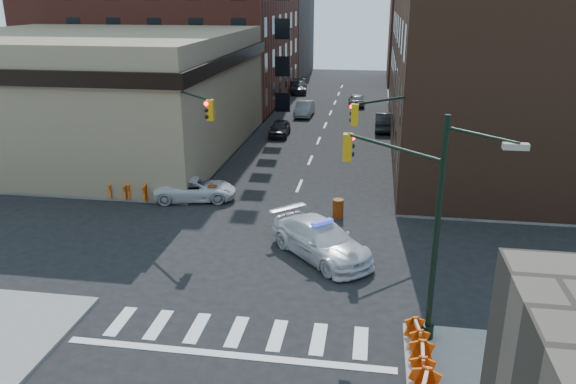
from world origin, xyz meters
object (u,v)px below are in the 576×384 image
(police_car, at_px, (321,240))
(parked_car_wfar, at_px, (304,109))
(parked_car_enear, at_px, (385,121))
(pedestrian_a, at_px, (150,185))
(pickup, at_px, (195,189))
(barricade_nw_a, at_px, (140,191))
(barrel_bank, at_px, (213,193))
(parked_car_wnear, at_px, (280,128))
(pedestrian_b, at_px, (127,183))
(barrel_road, at_px, (338,209))
(barricade_se_a, at_px, (417,334))

(police_car, bearing_deg, parked_car_wfar, 55.65)
(parked_car_enear, xyz_separation_m, pedestrian_a, (-13.90, -20.80, 0.12))
(parked_car_wfar, bearing_deg, pickup, -96.17)
(parked_car_wfar, relative_size, barricade_nw_a, 3.28)
(parked_car_wfar, relative_size, barrel_bank, 4.66)
(parked_car_wfar, bearing_deg, parked_car_wnear, -95.57)
(parked_car_enear, xyz_separation_m, barrel_bank, (-10.20, -20.40, -0.32))
(parked_car_enear, relative_size, pedestrian_a, 3.16)
(pedestrian_b, relative_size, barrel_bank, 1.83)
(pedestrian_b, height_order, barrel_road, pedestrian_b)
(barrel_road, relative_size, barricade_se_a, 1.00)
(police_car, bearing_deg, pickup, 98.26)
(parked_car_wfar, distance_m, barricade_se_a, 39.81)
(parked_car_wnear, height_order, pedestrian_a, pedestrian_a)
(parked_car_enear, distance_m, barricade_nw_a, 25.58)
(parked_car_wnear, relative_size, pedestrian_b, 2.26)
(barricade_nw_a, bearing_deg, pedestrian_b, 173.66)
(pickup, height_order, parked_car_wfar, parked_car_wfar)
(barrel_road, bearing_deg, parked_car_wnear, 109.28)
(pickup, bearing_deg, barrel_bank, -107.07)
(barrel_road, distance_m, barrel_bank, 7.69)
(pedestrian_b, bearing_deg, barricade_se_a, -69.41)
(parked_car_wfar, bearing_deg, barricade_nw_a, -102.57)
(police_car, bearing_deg, pedestrian_b, 110.64)
(parked_car_wnear, distance_m, parked_car_enear, 9.73)
(pedestrian_a, bearing_deg, parked_car_enear, 92.91)
(pedestrian_b, bearing_deg, barrel_road, -36.06)
(parked_car_enear, bearing_deg, parked_car_wnear, 21.33)
(pedestrian_a, height_order, barrel_bank, pedestrian_a)
(barricade_nw_a, bearing_deg, barrel_road, 7.95)
(parked_car_enear, relative_size, pedestrian_b, 2.77)
(pedestrian_a, bearing_deg, barricade_se_a, -4.14)
(pedestrian_a, xyz_separation_m, pedestrian_b, (-1.47, 0.00, 0.11))
(pickup, xyz_separation_m, barricade_se_a, (12.20, -13.27, -0.13))
(barricade_se_a, bearing_deg, barrel_bank, 31.41)
(pickup, height_order, barricade_se_a, pickup)
(police_car, distance_m, pickup, 10.51)
(barrel_road, bearing_deg, barricade_se_a, -73.12)
(parked_car_wnear, height_order, barrel_bank, parked_car_wnear)
(pedestrian_b, distance_m, barricade_nw_a, 1.04)
(pedestrian_b, distance_m, barricade_se_a, 20.69)
(parked_car_wfar, distance_m, pedestrian_b, 27.06)
(parked_car_wfar, relative_size, parked_car_enear, 0.92)
(pickup, bearing_deg, police_car, -141.04)
(parked_car_wfar, xyz_separation_m, parked_car_enear, (8.00, -5.23, 0.07))
(police_car, height_order, parked_car_wfar, police_car)
(barricade_nw_a, bearing_deg, barricade_se_a, -27.44)
(police_car, bearing_deg, barrel_road, 41.83)
(parked_car_wnear, distance_m, pedestrian_a, 17.89)
(pickup, height_order, parked_car_enear, parked_car_enear)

